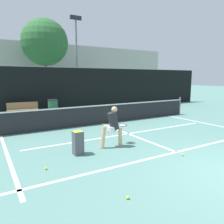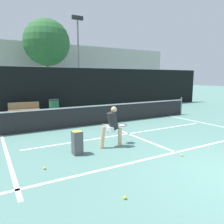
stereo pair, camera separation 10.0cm
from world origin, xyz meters
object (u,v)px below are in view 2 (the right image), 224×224
(ball_hopper, at_px, (77,142))
(trash_bin, at_px, (54,107))
(parked_car, at_px, (23,100))
(player_practicing, at_px, (112,125))
(courtside_bench, at_px, (24,109))

(ball_hopper, relative_size, trash_bin, 0.75)
(ball_hopper, height_order, parked_car, parked_car)
(ball_hopper, distance_m, parked_car, 11.55)
(player_practicing, bearing_deg, ball_hopper, -169.48)
(trash_bin, relative_size, parked_car, 0.23)
(player_practicing, relative_size, trash_bin, 1.42)
(player_practicing, xyz_separation_m, ball_hopper, (-1.28, -0.11, -0.36))
(courtside_bench, height_order, trash_bin, trash_bin)
(ball_hopper, distance_m, courtside_bench, 7.42)
(player_practicing, xyz_separation_m, trash_bin, (0.06, 7.24, -0.25))
(player_practicing, relative_size, courtside_bench, 0.79)
(courtside_bench, height_order, parked_car, parked_car)
(ball_hopper, relative_size, parked_car, 0.18)
(ball_hopper, relative_size, courtside_bench, 0.41)
(player_practicing, height_order, ball_hopper, player_practicing)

